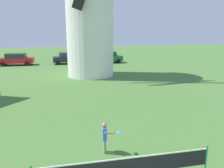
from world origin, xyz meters
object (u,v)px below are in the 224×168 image
Objects in this scene: windmill at (89,3)px; parked_car_red at (16,59)px; player_far at (105,136)px; parked_car_black at (68,58)px; parked_car_green at (108,57)px; tennis_net at (126,167)px.

parked_car_red is at bearing 134.65° from windmill.
parked_car_black is (-0.67, 24.32, 0.09)m from player_far.
parked_car_red is 1.09× the size of parked_car_green.
parked_car_red is at bearing 179.27° from parked_car_black.
parked_car_black reaches higher than tennis_net.
windmill is 13.94m from parked_car_red.
parked_car_red is 12.15m from parked_car_green.
windmill reaches higher than parked_car_red.
parked_car_green is at bearing 80.07° from tennis_net.
windmill reaches higher than parked_car_green.
parked_car_black is at bearing -0.73° from parked_car_red.
parked_car_black is (-0.92, 26.46, 0.12)m from tennis_net.
parked_car_black is at bearing 103.35° from windmill.
parked_car_black is 5.50m from parked_car_green.
parked_car_green is at bearing 67.82° from windmill.
tennis_net is 1.41× the size of parked_car_black.
parked_car_red is (-7.32, 24.40, 0.09)m from player_far.
windmill is 11.00m from parked_car_black.
player_far is (-1.41, -15.57, -6.42)m from windmill.
parked_car_green is (4.82, 23.94, 0.09)m from player_far.
windmill reaches higher than parked_car_black.
parked_car_green is at bearing 78.62° from player_far.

